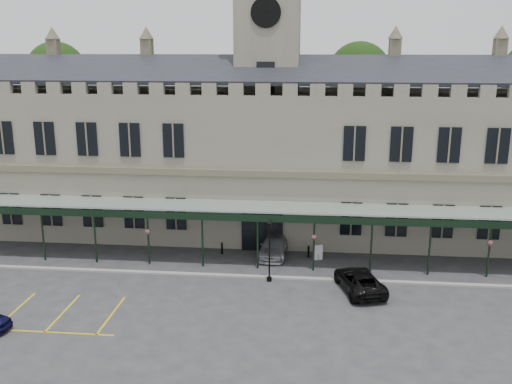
# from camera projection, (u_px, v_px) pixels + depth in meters

# --- Properties ---
(ground) EXTENTS (140.00, 140.00, 0.00)m
(ground) POSITION_uv_depth(u_px,v_px,m) (246.00, 313.00, 34.23)
(ground) COLOR #303033
(station_building) EXTENTS (60.00, 10.36, 17.30)m
(station_building) POSITION_uv_depth(u_px,v_px,m) (268.00, 157.00, 47.93)
(station_building) COLOR #6E695C
(station_building) RESTS_ON ground
(clock_tower) EXTENTS (5.60, 5.60, 24.80)m
(clock_tower) POSITION_uv_depth(u_px,v_px,m) (268.00, 77.00, 46.35)
(clock_tower) COLOR #6E695C
(clock_tower) RESTS_ON ground
(canopy) EXTENTS (50.00, 4.10, 4.30)m
(canopy) POSITION_uv_depth(u_px,v_px,m) (258.00, 235.00, 40.82)
(canopy) COLOR #8C9E93
(canopy) RESTS_ON ground
(kerb) EXTENTS (60.00, 0.40, 0.12)m
(kerb) POSITION_uv_depth(u_px,v_px,m) (255.00, 277.00, 39.51)
(kerb) COLOR gray
(kerb) RESTS_ON ground
(parking_markings) EXTENTS (16.00, 6.00, 0.01)m
(parking_markings) POSITION_uv_depth(u_px,v_px,m) (11.00, 314.00, 34.13)
(parking_markings) COLOR gold
(parking_markings) RESTS_ON ground
(tree_behind_left) EXTENTS (6.00, 6.00, 16.00)m
(tree_behind_left) POSITION_uv_depth(u_px,v_px,m) (57.00, 74.00, 57.21)
(tree_behind_left) COLOR #332314
(tree_behind_left) RESTS_ON ground
(tree_behind_mid) EXTENTS (6.00, 6.00, 16.00)m
(tree_behind_mid) POSITION_uv_depth(u_px,v_px,m) (359.00, 75.00, 54.33)
(tree_behind_mid) COLOR #332314
(tree_behind_mid) RESTS_ON ground
(lamp_post_mid) EXTENTS (0.42, 0.42, 4.46)m
(lamp_post_mid) POSITION_uv_depth(u_px,v_px,m) (269.00, 245.00, 38.26)
(lamp_post_mid) COLOR black
(lamp_post_mid) RESTS_ON ground
(sign_board) EXTENTS (0.66, 0.25, 1.17)m
(sign_board) POSITION_uv_depth(u_px,v_px,m) (318.00, 253.00, 42.60)
(sign_board) COLOR black
(sign_board) RESTS_ON ground
(bollard_left) EXTENTS (0.16, 0.16, 0.91)m
(bollard_left) POSITION_uv_depth(u_px,v_px,m) (222.00, 248.00, 43.86)
(bollard_left) COLOR black
(bollard_left) RESTS_ON ground
(bollard_right) EXTENTS (0.16, 0.16, 0.88)m
(bollard_right) POSITION_uv_depth(u_px,v_px,m) (308.00, 252.00, 43.17)
(bollard_right) COLOR black
(bollard_right) RESTS_ON ground
(car_taxi) EXTENTS (2.34, 5.03, 1.42)m
(car_taxi) POSITION_uv_depth(u_px,v_px,m) (274.00, 246.00, 43.59)
(car_taxi) COLOR #9B9DA2
(car_taxi) RESTS_ON ground
(car_van) EXTENTS (3.58, 5.52, 1.41)m
(car_van) POSITION_uv_depth(u_px,v_px,m) (359.00, 281.00, 37.22)
(car_van) COLOR black
(car_van) RESTS_ON ground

